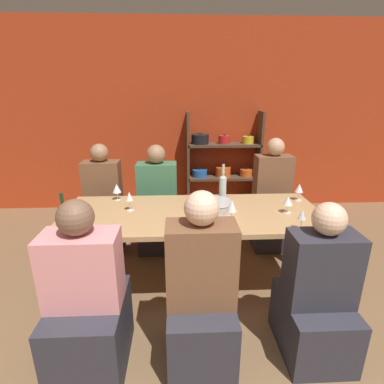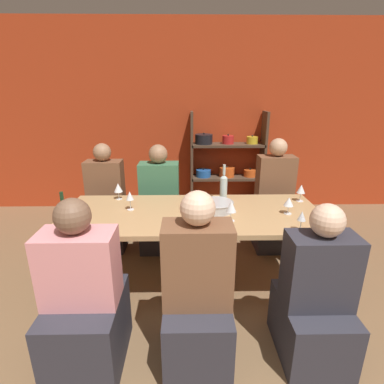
{
  "view_description": "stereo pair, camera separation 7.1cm",
  "coord_description": "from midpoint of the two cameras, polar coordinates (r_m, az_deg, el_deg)",
  "views": [
    {
      "loc": [
        -0.07,
        -0.68,
        1.73
      ],
      "look_at": [
        0.05,
        1.82,
        0.89
      ],
      "focal_mm": 28.0,
      "sensor_mm": 36.0,
      "label": 1
    },
    {
      "loc": [
        0.0,
        -0.68,
        1.73
      ],
      "look_at": [
        0.05,
        1.82,
        0.89
      ],
      "focal_mm": 28.0,
      "sensor_mm": 36.0,
      "label": 2
    }
  ],
  "objects": [
    {
      "name": "person_near_c",
      "position": [
        2.28,
        21.7,
        -18.84
      ],
      "size": [
        0.43,
        0.54,
        1.1
      ],
      "color": "#2D2D38",
      "rests_on": "ground_plane"
    },
    {
      "name": "person_far_c",
      "position": [
        3.57,
        -16.76,
        -3.49
      ],
      "size": [
        0.4,
        0.5,
        1.21
      ],
      "rotation": [
        0.0,
        0.0,
        3.14
      ],
      "color": "#2D2D38",
      "rests_on": "ground_plane"
    },
    {
      "name": "wine_glass_empty_b",
      "position": [
        3.01,
        19.11,
        0.65
      ],
      "size": [
        0.08,
        0.08,
        0.16
      ],
      "color": "white",
      "rests_on": "dining_table"
    },
    {
      "name": "shelf_unit",
      "position": [
        4.49,
        5.19,
        4.14
      ],
      "size": [
        1.08,
        0.3,
        1.47
      ],
      "color": "#4C3828",
      "rests_on": "ground_plane"
    },
    {
      "name": "person_near_a",
      "position": [
        2.15,
        -20.16,
        -20.47
      ],
      "size": [
        0.45,
        0.57,
        1.17
      ],
      "color": "#2D2D38",
      "rests_on": "ground_plane"
    },
    {
      "name": "wine_bottle_dark",
      "position": [
        2.37,
        -23.88,
        -4.53
      ],
      "size": [
        0.08,
        0.08,
        0.31
      ],
      "color": "#19381E",
      "rests_on": "dining_table"
    },
    {
      "name": "wine_glass_white_a",
      "position": [
        2.95,
        -14.81,
        0.61
      ],
      "size": [
        0.08,
        0.08,
        0.16
      ],
      "color": "white",
      "rests_on": "dining_table"
    },
    {
      "name": "wine_glass_red_a",
      "position": [
        2.65,
        -12.6,
        -0.94
      ],
      "size": [
        0.07,
        0.07,
        0.17
      ],
      "color": "white",
      "rests_on": "dining_table"
    },
    {
      "name": "wine_glass_red_c",
      "position": [
        2.37,
        19.42,
        -4.28
      ],
      "size": [
        0.06,
        0.06,
        0.16
      ],
      "color": "white",
      "rests_on": "dining_table"
    },
    {
      "name": "person_far_b",
      "position": [
        3.46,
        -7.04,
        -3.67
      ],
      "size": [
        0.44,
        0.54,
        1.2
      ],
      "rotation": [
        0.0,
        0.0,
        3.14
      ],
      "color": "#2D2D38",
      "rests_on": "ground_plane"
    },
    {
      "name": "person_near_b",
      "position": [
        2.05,
        0.61,
        -20.66
      ],
      "size": [
        0.43,
        0.53,
        1.21
      ],
      "color": "#2D2D38",
      "rests_on": "ground_plane"
    },
    {
      "name": "wine_bottle_green",
      "position": [
        2.81,
        5.15,
        0.91
      ],
      "size": [
        0.07,
        0.07,
        0.36
      ],
      "color": "#B2C6C1",
      "rests_on": "dining_table"
    },
    {
      "name": "wine_glass_empty_a",
      "position": [
        2.67,
        17.09,
        -1.66
      ],
      "size": [
        0.08,
        0.08,
        0.15
      ],
      "color": "white",
      "rests_on": "dining_table"
    },
    {
      "name": "dining_table",
      "position": [
        2.63,
        -0.67,
        -5.6
      ],
      "size": [
        2.24,
        0.91,
        0.74
      ],
      "color": "tan",
      "rests_on": "ground_plane"
    },
    {
      "name": "person_far_a",
      "position": [
        3.56,
        14.1,
        -2.94
      ],
      "size": [
        0.4,
        0.5,
        1.26
      ],
      "rotation": [
        0.0,
        0.0,
        3.14
      ],
      "color": "#2D2D38",
      "rests_on": "ground_plane"
    },
    {
      "name": "wine_glass_red_b",
      "position": [
        2.4,
        6.75,
        -2.75
      ],
      "size": [
        0.08,
        0.08,
        0.17
      ],
      "color": "white",
      "rests_on": "dining_table"
    },
    {
      "name": "wall_back_red",
      "position": [
        4.53,
        -2.32,
        13.72
      ],
      "size": [
        8.8,
        0.06,
        2.7
      ],
      "color": "#B23819",
      "rests_on": "ground_plane"
    },
    {
      "name": "mixing_bowl",
      "position": [
        2.62,
        3.96,
        -2.57
      ],
      "size": [
        0.29,
        0.29,
        0.08
      ],
      "color": "#B7BABC",
      "rests_on": "dining_table"
    }
  ]
}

